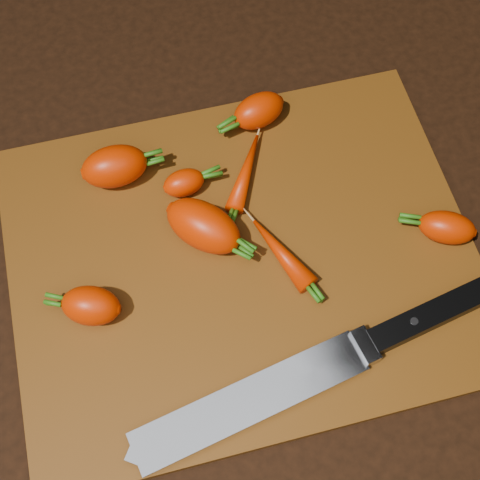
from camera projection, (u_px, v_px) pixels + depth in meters
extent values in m
cube|color=black|center=(242.00, 262.00, 0.74)|extent=(2.00, 2.00, 0.01)
cube|color=#62340B|center=(242.00, 257.00, 0.73)|extent=(0.50, 0.40, 0.01)
ellipsoid|color=#E72D00|center=(115.00, 166.00, 0.75)|extent=(0.08, 0.05, 0.05)
ellipsoid|color=#E72D00|center=(91.00, 306.00, 0.68)|extent=(0.07, 0.06, 0.04)
ellipsoid|color=#E72D00|center=(203.00, 226.00, 0.71)|extent=(0.10, 0.10, 0.05)
ellipsoid|color=#E72D00|center=(259.00, 111.00, 0.78)|extent=(0.07, 0.06, 0.04)
ellipsoid|color=#E72D00|center=(184.00, 183.00, 0.75)|extent=(0.05, 0.04, 0.03)
ellipsoid|color=#E72D00|center=(447.00, 227.00, 0.72)|extent=(0.07, 0.06, 0.04)
ellipsoid|color=#E72D00|center=(246.00, 172.00, 0.76)|extent=(0.07, 0.10, 0.02)
ellipsoid|color=#E72D00|center=(281.00, 253.00, 0.71)|extent=(0.06, 0.10, 0.02)
cube|color=gray|center=(134.00, 456.00, 0.62)|extent=(0.25, 0.09, 0.00)
cube|color=gray|center=(257.00, 398.00, 0.65)|extent=(0.02, 0.04, 0.02)
cube|color=black|center=(325.00, 365.00, 0.66)|extent=(0.14, 0.05, 0.02)
cylinder|color=#B2B2B7|center=(308.00, 371.00, 0.65)|extent=(0.01, 0.01, 0.00)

